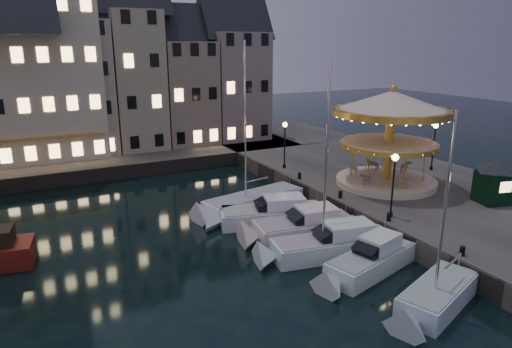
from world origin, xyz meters
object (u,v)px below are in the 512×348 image
ticket_kiosk (494,174)px  streetlamp_c (285,138)px  motorboat_a (433,300)px  streetlamp_d (434,140)px  bollard_a (462,250)px  motorboat_c (328,245)px  motorboat_e (266,215)px  carousel (391,120)px  motorboat_b (367,263)px  motorboat_f (248,203)px  motorboat_d (299,228)px  streetlamp_b (394,176)px  bollard_b (389,216)px  bollard_c (340,194)px  bollard_d (300,175)px

ticket_kiosk → streetlamp_c: bearing=119.3°
motorboat_a → streetlamp_d: bearing=43.0°
streetlamp_c → bollard_a: streetlamp_c is taller
streetlamp_d → motorboat_c: (-16.67, -7.66, -3.34)m
motorboat_a → motorboat_e: motorboat_a is taller
streetlamp_d → carousel: carousel is taller
streetlamp_c → ticket_kiosk: 16.81m
motorboat_b → carousel: carousel is taller
streetlamp_d → bollard_a: (-11.90, -13.00, -2.41)m
bollard_a → motorboat_f: bearing=111.0°
motorboat_c → carousel: motorboat_c is taller
motorboat_d → motorboat_e: bearing=105.2°
streetlamp_c → motorboat_d: 12.79m
streetlamp_b → bollard_a: (-0.60, -6.00, -2.41)m
streetlamp_d → bollard_b: bearing=-147.8°
bollard_b → motorboat_e: bearing=133.7°
motorboat_d → motorboat_e: (-0.81, 2.98, 0.00)m
bollard_c → motorboat_f: size_ratio=0.05×
motorboat_e → ticket_kiosk: (14.45, -6.56, 2.76)m
bollard_a → motorboat_b: (-4.18, 2.60, -0.96)m
motorboat_b → motorboat_c: 2.81m
bollard_a → ticket_kiosk: bearing=28.8°
streetlamp_b → carousel: size_ratio=0.47×
motorboat_a → motorboat_e: (-1.89, 13.02, 0.11)m
streetlamp_d → motorboat_b: 19.45m
carousel → streetlamp_c: bearing=120.3°
motorboat_f → motorboat_c: bearing=-85.2°
bollard_c → carousel: (5.26, 1.04, 4.85)m
bollard_c → bollard_d: (0.00, 5.50, 0.00)m
motorboat_c → carousel: (10.03, 6.19, 5.77)m
bollard_d → motorboat_b: motorboat_b is taller
bollard_b → carousel: 9.36m
motorboat_b → motorboat_c: size_ratio=0.62×
bollard_d → motorboat_a: size_ratio=0.05×
bollard_b → motorboat_c: 4.86m
bollard_c → motorboat_c: 7.08m
streetlamp_c → motorboat_b: 17.89m
motorboat_b → streetlamp_c: bearing=74.2°
carousel → ticket_kiosk: 8.17m
streetlamp_c → bollard_d: bearing=-99.7°
motorboat_c → ticket_kiosk: (13.58, -0.50, 2.73)m
motorboat_c → streetlamp_d: bearing=24.7°
streetlamp_b → bollard_b: streetlamp_b is taller
motorboat_a → streetlamp_b: bearing=60.3°
bollard_c → carousel: size_ratio=0.06×
bollard_a → bollard_d: 16.00m
bollard_b → motorboat_c: (-4.77, -0.16, -0.92)m
bollard_a → bollard_c: same height
motorboat_f → carousel: (10.80, -2.90, 5.92)m
bollard_a → bollard_d: (0.00, 16.00, 0.00)m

